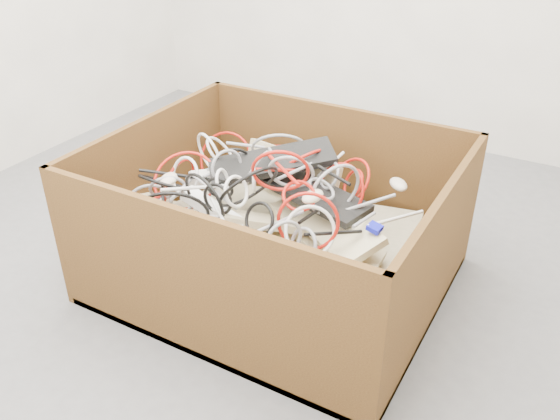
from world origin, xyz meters
The scene contains 8 objects.
ground centered at (0.00, 0.00, 0.00)m, with size 3.00×3.00×0.00m, color #555558.
cardboard_box centered at (0.21, -0.09, 0.14)m, with size 1.20×1.00×0.56m.
keyboard_pile centered at (0.23, -0.06, 0.28)m, with size 1.09×0.82×0.41m.
mice_scatter centered at (0.17, -0.12, 0.36)m, with size 0.82×0.81×0.21m.
power_strip_left centered at (-0.03, -0.06, 0.37)m, with size 0.30×0.06×0.04m, color white.
power_strip_right centered at (0.06, -0.25, 0.34)m, with size 0.28×0.06×0.04m, color white.
vga_plug centered at (0.60, -0.10, 0.36)m, with size 0.04×0.04×0.02m, color #0C0FB4.
cable_tangle centered at (0.09, -0.11, 0.38)m, with size 1.08×0.85×0.50m.
Camera 1 is at (1.15, -1.70, 1.40)m, focal length 38.08 mm.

